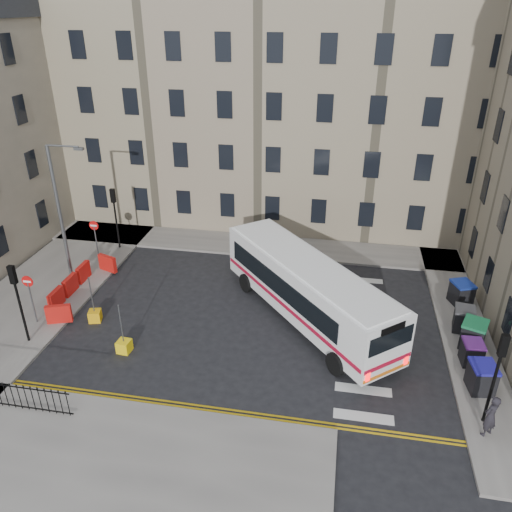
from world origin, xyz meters
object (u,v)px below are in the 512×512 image
(streetlamp, at_px, (60,213))
(bollard_yellow, at_px, (124,346))
(bus, at_px, (307,288))
(wheelie_bin_a, at_px, (482,377))
(pedestrian, at_px, (491,416))
(wheelie_bin_b, at_px, (472,353))
(wheelie_bin_d, at_px, (464,319))
(wheelie_bin_e, at_px, (461,293))
(wheelie_bin_c, at_px, (473,334))
(bollard_chevron, at_px, (95,316))

(streetlamp, height_order, bollard_yellow, streetlamp)
(streetlamp, xyz_separation_m, bus, (14.04, -1.47, -2.46))
(bus, xyz_separation_m, wheelie_bin_a, (7.77, -4.17, -1.08))
(bus, bearing_deg, pedestrian, -82.25)
(bus, distance_m, wheelie_bin_b, 8.17)
(bus, height_order, pedestrian, bus)
(bus, height_order, wheelie_bin_b, bus)
(wheelie_bin_a, bearing_deg, wheelie_bin_d, 81.75)
(wheelie_bin_a, height_order, bollard_yellow, wheelie_bin_a)
(wheelie_bin_e, height_order, pedestrian, pedestrian)
(wheelie_bin_d, bearing_deg, wheelie_bin_b, -82.56)
(wheelie_bin_d, relative_size, wheelie_bin_e, 0.88)
(bus, relative_size, wheelie_bin_e, 7.58)
(wheelie_bin_c, xyz_separation_m, pedestrian, (-0.50, -5.64, 0.23))
(streetlamp, bearing_deg, bollard_yellow, -44.64)
(wheelie_bin_c, bearing_deg, pedestrian, -73.63)
(wheelie_bin_c, bearing_deg, streetlamp, -165.17)
(bollard_yellow, bearing_deg, wheelie_bin_d, 15.96)
(bollard_chevron, bearing_deg, wheelie_bin_e, 14.83)
(wheelie_bin_c, relative_size, wheelie_bin_d, 1.22)
(wheelie_bin_b, distance_m, bollard_yellow, 16.03)
(streetlamp, relative_size, wheelie_bin_e, 5.70)
(wheelie_bin_e, distance_m, bollard_chevron, 19.54)
(wheelie_bin_d, bearing_deg, bollard_yellow, -154.40)
(wheelie_bin_b, xyz_separation_m, wheelie_bin_e, (0.43, 5.20, 0.08))
(bollard_chevron, bearing_deg, bus, 11.54)
(bollard_yellow, relative_size, bollard_chevron, 1.00)
(wheelie_bin_b, relative_size, bollard_yellow, 1.87)
(wheelie_bin_e, xyz_separation_m, bollard_chevron, (-18.88, -5.00, -0.49))
(wheelie_bin_a, distance_m, bollard_chevron, 18.61)
(wheelie_bin_c, relative_size, bollard_yellow, 2.54)
(bus, distance_m, bollard_chevron, 11.06)
(wheelie_bin_a, height_order, pedestrian, pedestrian)
(wheelie_bin_a, xyz_separation_m, wheelie_bin_d, (0.06, 4.43, -0.03))
(wheelie_bin_d, distance_m, bollard_yellow, 16.65)
(pedestrian, bearing_deg, wheelie_bin_e, -132.81)
(wheelie_bin_d, relative_size, bollard_yellow, 2.08)
(bus, height_order, wheelie_bin_a, bus)
(wheelie_bin_a, bearing_deg, wheelie_bin_c, 77.91)
(bus, xyz_separation_m, wheelie_bin_e, (8.15, 2.81, -1.08))
(wheelie_bin_a, relative_size, pedestrian, 0.70)
(bus, height_order, wheelie_bin_c, bus)
(bus, bearing_deg, wheelie_bin_c, -48.15)
(wheelie_bin_a, xyz_separation_m, wheelie_bin_b, (-0.05, 1.77, -0.08))
(bollard_yellow, bearing_deg, pedestrian, -8.74)
(wheelie_bin_d, height_order, bollard_yellow, wheelie_bin_d)
(wheelie_bin_e, bearing_deg, wheelie_bin_c, -112.21)
(streetlamp, distance_m, wheelie_bin_c, 22.48)
(wheelie_bin_b, xyz_separation_m, wheelie_bin_d, (0.10, 2.66, 0.05))
(wheelie_bin_b, relative_size, pedestrian, 0.61)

